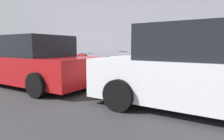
{
  "coord_description": "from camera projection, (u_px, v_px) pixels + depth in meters",
  "views": [
    {
      "loc": [
        -4.15,
        6.02,
        1.28
      ],
      "look_at": [
        -1.0,
        0.39,
        0.48
      ],
      "focal_mm": 30.67,
      "sensor_mm": 36.0,
      "label": 1
    }
  ],
  "objects": [
    {
      "name": "suitcase_silver_2",
      "position": [
        174.0,
        70.0,
        6.75
      ],
      "size": [
        0.42,
        0.25,
        0.79
      ],
      "color": "#9EA0A8",
      "rests_on": "sidewalk_curb"
    },
    {
      "name": "sidewalk_curb",
      "position": [
        123.0,
        71.0,
        9.54
      ],
      "size": [
        18.0,
        5.0,
        0.14
      ],
      "primitive_type": "cube",
      "color": "gray",
      "rests_on": "ground_plane"
    },
    {
      "name": "suitcase_red_3",
      "position": [
        160.0,
        68.0,
        6.93
      ],
      "size": [
        0.41,
        0.25,
        0.79
      ],
      "color": "red",
      "rests_on": "sidewalk_curb"
    },
    {
      "name": "suitcase_olive_1",
      "position": [
        188.0,
        70.0,
        6.44
      ],
      "size": [
        0.42,
        0.25,
        0.75
      ],
      "color": "#59601E",
      "rests_on": "sidewalk_curb"
    },
    {
      "name": "suitcase_maroon_4",
      "position": [
        147.0,
        67.0,
        7.1
      ],
      "size": [
        0.36,
        0.23,
        0.99
      ],
      "color": "maroon",
      "rests_on": "sidewalk_curb"
    },
    {
      "name": "building_facade_sidewalk_side",
      "position": [
        154.0,
        1.0,
        13.19
      ],
      "size": [
        24.0,
        3.0,
        8.81
      ],
      "primitive_type": "cube",
      "color": "gray",
      "rests_on": "ground_plane"
    },
    {
      "name": "suitcase_olive_8",
      "position": [
        101.0,
        66.0,
        8.22
      ],
      "size": [
        0.47,
        0.24,
        0.67
      ],
      "color": "#59601E",
      "rests_on": "sidewalk_curb"
    },
    {
      "name": "suitcase_silver_9",
      "position": [
        91.0,
        66.0,
        8.4
      ],
      "size": [
        0.35,
        0.26,
        0.85
      ],
      "color": "#9EA0A8",
      "rests_on": "sidewalk_curb"
    },
    {
      "name": "fire_hydrant",
      "position": [
        59.0,
        61.0,
        9.33
      ],
      "size": [
        0.39,
        0.21,
        0.85
      ],
      "color": "red",
      "rests_on": "sidewalk_curb"
    },
    {
      "name": "parked_car_white_0",
      "position": [
        200.0,
        71.0,
        3.79
      ],
      "size": [
        4.37,
        2.12,
        1.7
      ],
      "color": "silver",
      "rests_on": "ground_plane"
    },
    {
      "name": "bollard_post",
      "position": [
        46.0,
        62.0,
        9.59
      ],
      "size": [
        0.11,
        0.11,
        0.71
      ],
      "primitive_type": "cylinder",
      "color": "brown",
      "rests_on": "sidewalk_curb"
    },
    {
      "name": "ground_plane",
      "position": [
        94.0,
        80.0,
        7.38
      ],
      "size": [
        40.0,
        40.0,
        0.0
      ],
      "primitive_type": "plane",
      "color": "#333335"
    },
    {
      "name": "suitcase_navy_0",
      "position": [
        204.0,
        73.0,
        6.31
      ],
      "size": [
        0.38,
        0.2,
        0.58
      ],
      "color": "navy",
      "rests_on": "sidewalk_curb"
    },
    {
      "name": "suitcase_navy_7",
      "position": [
        110.0,
        66.0,
        7.87
      ],
      "size": [
        0.46,
        0.23,
        0.73
      ],
      "color": "navy",
      "rests_on": "sidewalk_curb"
    },
    {
      "name": "suitcase_teal_6",
      "position": [
        123.0,
        67.0,
        7.74
      ],
      "size": [
        0.44,
        0.25,
        0.95
      ],
      "color": "#0F606B",
      "rests_on": "sidewalk_curb"
    },
    {
      "name": "suitcase_red_10",
      "position": [
        82.0,
        63.0,
        8.62
      ],
      "size": [
        0.44,
        0.19,
        0.84
      ],
      "color": "red",
      "rests_on": "sidewalk_curb"
    },
    {
      "name": "suitcase_maroon_11",
      "position": [
        73.0,
        64.0,
        8.84
      ],
      "size": [
        0.47,
        0.23,
        0.71
      ],
      "color": "maroon",
      "rests_on": "sidewalk_curb"
    },
    {
      "name": "parked_car_red_1",
      "position": [
        32.0,
        63.0,
        6.19
      ],
      "size": [
        4.53,
        2.17,
        1.6
      ],
      "color": "#AD1619",
      "rests_on": "ground_plane"
    },
    {
      "name": "suitcase_black_5",
      "position": [
        136.0,
        69.0,
        7.49
      ],
      "size": [
        0.51,
        0.24,
        0.74
      ],
      "color": "black",
      "rests_on": "sidewalk_curb"
    }
  ]
}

